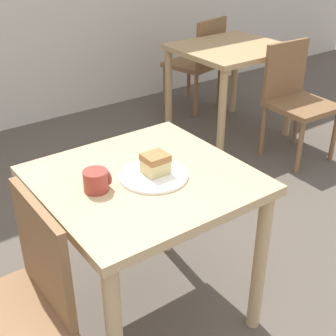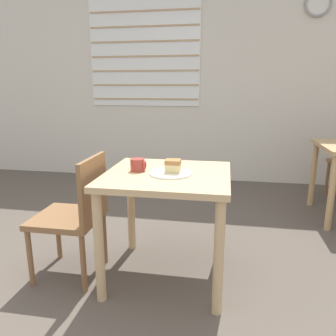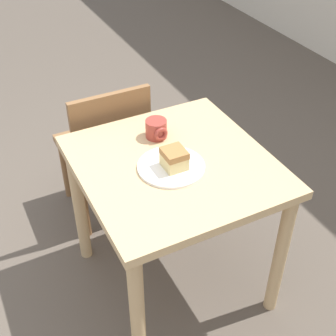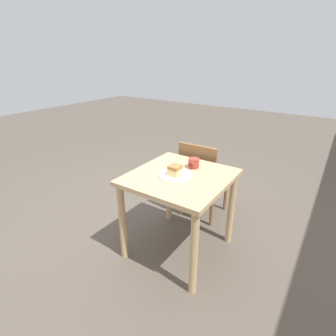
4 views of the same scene
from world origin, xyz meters
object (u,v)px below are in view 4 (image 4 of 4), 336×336
Objects in this scene: plate at (175,175)px; coffee_mug at (194,163)px; chair_near_window at (202,177)px; cake_slice at (175,170)px; dining_table_near at (180,189)px.

plate is 2.67× the size of coffee_mug.
coffee_mug is at bearing 105.03° from chair_near_window.
chair_near_window is 8.85× the size of cake_slice.
plate is at bearing -11.02° from coffee_mug.
cake_slice is at bearing -8.96° from coffee_mug.
coffee_mug is (-0.24, 0.04, -0.01)m from cake_slice.
chair_near_window is at bearing -174.11° from plate.
chair_near_window is 0.74m from cake_slice.
dining_table_near is 2.93× the size of plate.
plate is at bearing -156.53° from cake_slice.
cake_slice is 0.25m from coffee_mug.
dining_table_near is 0.64m from chair_near_window.
chair_near_window is at bearing -173.70° from cake_slice.
chair_near_window is at bearing -171.16° from dining_table_near.
plate is at bearing 95.89° from chair_near_window.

